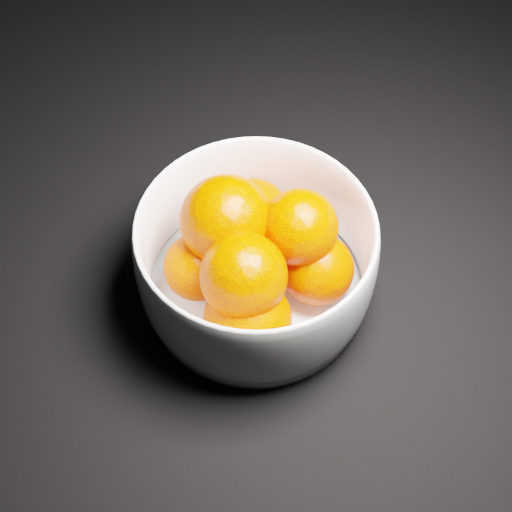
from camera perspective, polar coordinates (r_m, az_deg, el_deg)
ground at (r=0.70m, az=13.31°, el=1.15°), size 3.00×3.00×0.00m
bowl at (r=0.61m, az=-0.00°, el=-0.27°), size 0.21×0.21×0.10m
orange_pile at (r=0.60m, az=-0.26°, el=0.05°), size 0.15×0.15×0.11m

